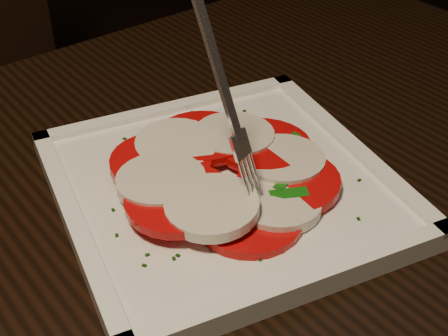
% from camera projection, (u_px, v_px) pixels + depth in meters
% --- Properties ---
extents(plate, '(0.33, 0.33, 0.01)m').
position_uv_depth(plate, '(224.00, 188.00, 0.56)').
color(plate, white).
rests_on(plate, table).
extents(caprese_salad, '(0.22, 0.22, 0.03)m').
position_uv_depth(caprese_salad, '(224.00, 172.00, 0.55)').
color(caprese_salad, '#C6040A').
rests_on(caprese_salad, plate).
extents(fork, '(0.04, 0.07, 0.16)m').
position_uv_depth(fork, '(217.00, 90.00, 0.47)').
color(fork, white).
rests_on(fork, caprese_salad).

